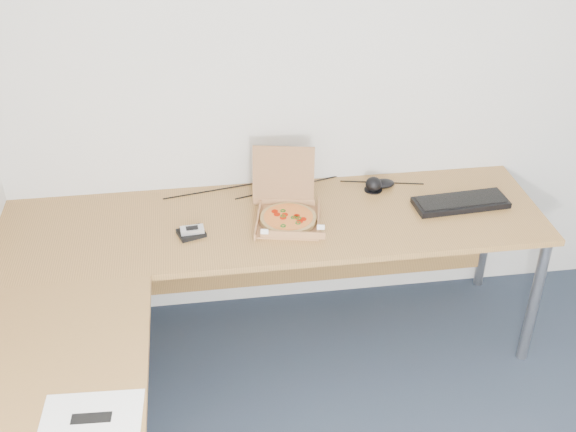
{
  "coord_description": "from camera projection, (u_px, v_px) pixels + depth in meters",
  "views": [
    {
      "loc": [
        -0.82,
        -1.34,
        2.5
      ],
      "look_at": [
        -0.45,
        1.28,
        0.82
      ],
      "focal_mm": 44.57,
      "sensor_mm": 36.0,
      "label": 1
    }
  ],
  "objects": [
    {
      "name": "room_shell",
      "position": [
        524.0,
        323.0,
        1.89
      ],
      "size": [
        3.5,
        3.5,
        2.5
      ],
      "primitive_type": null,
      "color": "beige",
      "rests_on": "ground"
    },
    {
      "name": "dome_speaker",
      "position": [
        374.0,
        183.0,
        3.49
      ],
      "size": [
        0.09,
        0.09,
        0.08
      ],
      "primitive_type": "ellipsoid",
      "color": "black",
      "rests_on": "desk"
    },
    {
      "name": "pizza_box",
      "position": [
        288.0,
        214.0,
        3.26
      ],
      "size": [
        0.29,
        0.33,
        0.29
      ],
      "rotation": [
        0.0,
        0.0,
        -0.2
      ],
      "color": "#A46E42",
      "rests_on": "desk"
    },
    {
      "name": "mouse",
      "position": [
        383.0,
        184.0,
        3.52
      ],
      "size": [
        0.11,
        0.08,
        0.04
      ],
      "primitive_type": "ellipsoid",
      "rotation": [
        0.0,
        0.0,
        -0.02
      ],
      "color": "black",
      "rests_on": "desk"
    },
    {
      "name": "cable_bundle",
      "position": [
        289.0,
        187.0,
        3.53
      ],
      "size": [
        0.62,
        0.13,
        0.01
      ],
      "primitive_type": null,
      "rotation": [
        0.0,
        0.0,
        0.14
      ],
      "color": "black",
      "rests_on": "desk"
    },
    {
      "name": "wallet",
      "position": [
        191.0,
        233.0,
        3.17
      ],
      "size": [
        0.14,
        0.13,
        0.02
      ],
      "primitive_type": "cube",
      "rotation": [
        0.0,
        0.0,
        0.31
      ],
      "color": "black",
      "rests_on": "desk"
    },
    {
      "name": "keyboard",
      "position": [
        461.0,
        203.0,
        3.38
      ],
      "size": [
        0.45,
        0.19,
        0.03
      ],
      "primitive_type": "cube",
      "rotation": [
        0.0,
        0.0,
        0.07
      ],
      "color": "black",
      "rests_on": "desk"
    },
    {
      "name": "phone",
      "position": [
        192.0,
        230.0,
        3.15
      ],
      "size": [
        0.11,
        0.06,
        0.02
      ],
      "primitive_type": "cube",
      "rotation": [
        0.0,
        0.0,
        0.09
      ],
      "color": "#B2B5BA",
      "rests_on": "wallet"
    },
    {
      "name": "paper_sheet",
      "position": [
        91.0,
        418.0,
        2.28
      ],
      "size": [
        0.33,
        0.24,
        0.0
      ],
      "primitive_type": "cube",
      "rotation": [
        0.0,
        0.0,
        -0.05
      ],
      "color": "white",
      "rests_on": "desk"
    },
    {
      "name": "drinking_glass",
      "position": [
        295.0,
        178.0,
        3.49
      ],
      "size": [
        0.07,
        0.07,
        0.12
      ],
      "primitive_type": "cylinder",
      "color": "white",
      "rests_on": "desk"
    },
    {
      "name": "desk",
      "position": [
        207.0,
        288.0,
        2.9
      ],
      "size": [
        2.5,
        2.2,
        0.73
      ],
      "color": "olive",
      "rests_on": "ground"
    }
  ]
}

